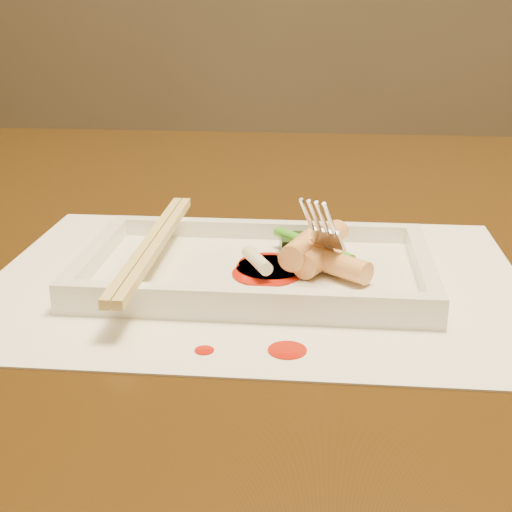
# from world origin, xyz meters

# --- Properties ---
(table) EXTENTS (1.40, 0.90, 0.75)m
(table) POSITION_xyz_m (0.00, 0.00, 0.65)
(table) COLOR black
(table) RESTS_ON ground
(placemat) EXTENTS (0.40, 0.30, 0.00)m
(placemat) POSITION_xyz_m (-0.02, -0.17, 0.75)
(placemat) COLOR white
(placemat) RESTS_ON table
(sauce_splatter_a) EXTENTS (0.02, 0.02, 0.00)m
(sauce_splatter_a) POSITION_xyz_m (0.01, -0.28, 0.75)
(sauce_splatter_a) COLOR #BD1605
(sauce_splatter_a) RESTS_ON placemat
(sauce_splatter_b) EXTENTS (0.01, 0.01, 0.00)m
(sauce_splatter_b) POSITION_xyz_m (-0.04, -0.29, 0.75)
(sauce_splatter_b) COLOR #BD1605
(sauce_splatter_b) RESTS_ON placemat
(plate_base) EXTENTS (0.26, 0.16, 0.01)m
(plate_base) POSITION_xyz_m (-0.02, -0.17, 0.76)
(plate_base) COLOR white
(plate_base) RESTS_ON placemat
(plate_rim_far) EXTENTS (0.26, 0.01, 0.01)m
(plate_rim_far) POSITION_xyz_m (-0.02, -0.09, 0.77)
(plate_rim_far) COLOR white
(plate_rim_far) RESTS_ON plate_base
(plate_rim_near) EXTENTS (0.26, 0.01, 0.01)m
(plate_rim_near) POSITION_xyz_m (-0.02, -0.24, 0.77)
(plate_rim_near) COLOR white
(plate_rim_near) RESTS_ON plate_base
(plate_rim_left) EXTENTS (0.01, 0.14, 0.01)m
(plate_rim_left) POSITION_xyz_m (-0.14, -0.17, 0.77)
(plate_rim_left) COLOR white
(plate_rim_left) RESTS_ON plate_base
(plate_rim_right) EXTENTS (0.01, 0.14, 0.01)m
(plate_rim_right) POSITION_xyz_m (0.11, -0.17, 0.77)
(plate_rim_right) COLOR white
(plate_rim_right) RESTS_ON plate_base
(veg_piece) EXTENTS (0.04, 0.03, 0.01)m
(veg_piece) POSITION_xyz_m (0.02, -0.13, 0.77)
(veg_piece) COLOR black
(veg_piece) RESTS_ON plate_base
(scallion_white) EXTENTS (0.03, 0.04, 0.01)m
(scallion_white) POSITION_xyz_m (-0.01, -0.18, 0.77)
(scallion_white) COLOR #EAEACC
(scallion_white) RESTS_ON plate_base
(scallion_green) EXTENTS (0.06, 0.07, 0.01)m
(scallion_green) POSITION_xyz_m (0.03, -0.15, 0.77)
(scallion_green) COLOR #359417
(scallion_green) RESTS_ON plate_base
(chopstick_a) EXTENTS (0.01, 0.23, 0.01)m
(chopstick_a) POSITION_xyz_m (-0.10, -0.17, 0.78)
(chopstick_a) COLOR #DABD6D
(chopstick_a) RESTS_ON plate_rim_near
(chopstick_b) EXTENTS (0.01, 0.23, 0.01)m
(chopstick_b) POSITION_xyz_m (-0.09, -0.17, 0.78)
(chopstick_b) COLOR #DABD6D
(chopstick_b) RESTS_ON plate_rim_near
(fork) EXTENTS (0.09, 0.10, 0.14)m
(fork) POSITION_xyz_m (0.05, -0.15, 0.83)
(fork) COLOR silver
(fork) RESTS_ON plate_base
(sauce_blob_0) EXTENTS (0.05, 0.05, 0.00)m
(sauce_blob_0) POSITION_xyz_m (-0.01, -0.18, 0.76)
(sauce_blob_0) COLOR #BD1605
(sauce_blob_0) RESTS_ON plate_base
(sauce_blob_1) EXTENTS (0.05, 0.05, 0.00)m
(sauce_blob_1) POSITION_xyz_m (-0.01, -0.16, 0.76)
(sauce_blob_1) COLOR #BD1605
(sauce_blob_1) RESTS_ON plate_base
(sauce_blob_2) EXTENTS (0.05, 0.05, 0.00)m
(sauce_blob_2) POSITION_xyz_m (-0.01, -0.16, 0.76)
(sauce_blob_2) COLOR #BD1605
(sauce_blob_2) RESTS_ON plate_base
(rice_cake_0) EXTENTS (0.04, 0.05, 0.02)m
(rice_cake_0) POSITION_xyz_m (0.03, -0.17, 0.77)
(rice_cake_0) COLOR #FFC877
(rice_cake_0) RESTS_ON plate_base
(rice_cake_1) EXTENTS (0.04, 0.04, 0.02)m
(rice_cake_1) POSITION_xyz_m (0.05, -0.18, 0.77)
(rice_cake_1) COLOR #FFC877
(rice_cake_1) RESTS_ON plate_base
(rice_cake_2) EXTENTS (0.03, 0.06, 0.02)m
(rice_cake_2) POSITION_xyz_m (0.04, -0.14, 0.78)
(rice_cake_2) COLOR #FFC877
(rice_cake_2) RESTS_ON plate_base
(rice_cake_3) EXTENTS (0.04, 0.05, 0.02)m
(rice_cake_3) POSITION_xyz_m (0.03, -0.17, 0.77)
(rice_cake_3) COLOR #FFC877
(rice_cake_3) RESTS_ON plate_base
(rice_cake_4) EXTENTS (0.04, 0.03, 0.02)m
(rice_cake_4) POSITION_xyz_m (0.03, -0.17, 0.77)
(rice_cake_4) COLOR #FFC877
(rice_cake_4) RESTS_ON plate_base
(rice_cake_5) EXTENTS (0.03, 0.05, 0.02)m
(rice_cake_5) POSITION_xyz_m (0.02, -0.17, 0.78)
(rice_cake_5) COLOR #FFC877
(rice_cake_5) RESTS_ON plate_base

